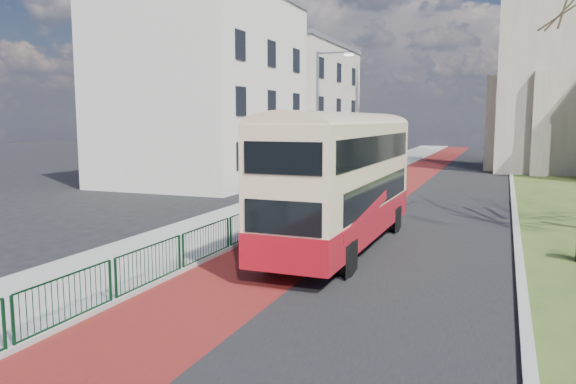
% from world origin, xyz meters
% --- Properties ---
extents(ground, '(160.00, 160.00, 0.00)m').
position_xyz_m(ground, '(0.00, 0.00, 0.00)').
color(ground, black).
rests_on(ground, ground).
extents(road_carriageway, '(9.00, 120.00, 0.01)m').
position_xyz_m(road_carriageway, '(1.50, 20.00, 0.01)').
color(road_carriageway, black).
rests_on(road_carriageway, ground).
extents(bus_lane, '(3.40, 120.00, 0.01)m').
position_xyz_m(bus_lane, '(-1.20, 20.00, 0.01)').
color(bus_lane, '#591414').
rests_on(bus_lane, ground).
extents(pavement_west, '(4.00, 120.00, 0.12)m').
position_xyz_m(pavement_west, '(-5.00, 20.00, 0.06)').
color(pavement_west, gray).
rests_on(pavement_west, ground).
extents(kerb_west, '(0.25, 120.00, 0.13)m').
position_xyz_m(kerb_west, '(-3.00, 20.00, 0.07)').
color(kerb_west, '#999993').
rests_on(kerb_west, ground).
extents(kerb_east, '(0.25, 80.00, 0.13)m').
position_xyz_m(kerb_east, '(6.10, 22.00, 0.07)').
color(kerb_east, '#999993').
rests_on(kerb_east, ground).
extents(pedestrian_railing, '(0.07, 24.00, 1.12)m').
position_xyz_m(pedestrian_railing, '(-2.95, 4.00, 0.55)').
color(pedestrian_railing, '#0B3119').
rests_on(pedestrian_railing, ground).
extents(street_block_near, '(10.30, 14.30, 13.00)m').
position_xyz_m(street_block_near, '(-14.00, 22.00, 6.51)').
color(street_block_near, silver).
rests_on(street_block_near, ground).
extents(street_block_far, '(10.30, 16.30, 11.50)m').
position_xyz_m(street_block_far, '(-14.00, 38.00, 5.76)').
color(street_block_far, '#B9AE9D').
rests_on(street_block_far, ground).
extents(streetlamp, '(2.13, 0.18, 8.00)m').
position_xyz_m(streetlamp, '(-4.35, 18.00, 4.59)').
color(streetlamp, gray).
rests_on(streetlamp, pavement_west).
extents(bus, '(2.60, 10.57, 4.40)m').
position_xyz_m(bus, '(0.52, 5.45, 2.51)').
color(bus, maroon).
rests_on(bus, ground).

